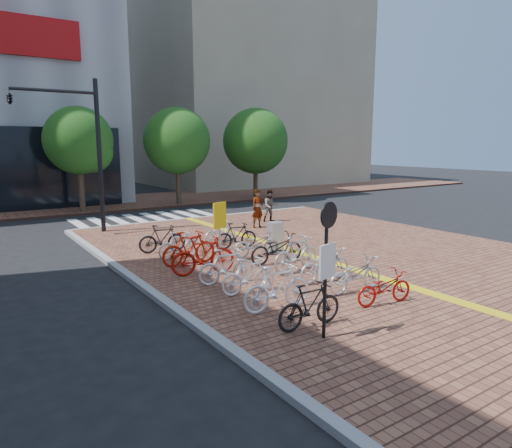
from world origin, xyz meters
TOP-DOWN VIEW (x-y plane):
  - ground at (0.00, 0.00)m, footprint 120.00×120.00m
  - kerb_west at (-4.00, -5.00)m, footprint 0.25×34.00m
  - kerb_north at (3.00, 12.00)m, footprint 14.00×0.25m
  - far_sidewalk at (0.00, 21.00)m, footprint 70.00×8.00m
  - building_beige at (18.00, 32.00)m, footprint 20.00×18.00m
  - crosswalk at (0.50, 14.00)m, footprint 7.50×4.00m
  - street_trees at (5.04, 17.45)m, footprint 16.20×4.60m
  - bike_0 at (-2.12, -2.67)m, footprint 1.66×0.51m
  - bike_1 at (-2.09, -1.47)m, footprint 1.87×0.65m
  - bike_2 at (-1.97, -0.05)m, footprint 1.62×0.51m
  - bike_3 at (-2.03, 0.99)m, footprint 1.74×0.76m
  - bike_4 at (-2.15, 2.18)m, footprint 2.02×0.93m
  - bike_5 at (-2.03, 3.40)m, footprint 1.88×0.56m
  - bike_6 at (-1.91, 4.41)m, footprint 1.56×0.49m
  - bike_7 at (-2.06, 5.53)m, footprint 1.74×0.80m
  - bike_8 at (0.33, -2.58)m, footprint 1.66×0.79m
  - bike_9 at (0.46, -1.49)m, footprint 1.82×0.69m
  - bike_10 at (0.43, -0.35)m, footprint 1.82×0.64m
  - bike_11 at (0.38, 0.89)m, footprint 1.91×0.76m
  - bike_12 at (0.45, 2.01)m, footprint 1.97×0.83m
  - bike_13 at (0.42, 3.12)m, footprint 1.80×0.86m
  - bike_14 at (0.48, 4.57)m, footprint 1.68×0.67m
  - bike_15 at (0.33, 5.50)m, footprint 1.64×0.76m
  - pedestrian_a at (3.55, 7.70)m, footprint 0.70×0.50m
  - pedestrian_b at (5.05, 8.76)m, footprint 0.92×0.81m
  - utility_box at (1.28, 3.21)m, footprint 0.52×0.39m
  - yellow_sign at (-0.98, 3.21)m, footprint 0.53×0.19m
  - notice_sign at (-2.22, -3.26)m, footprint 0.51×0.17m
  - traffic_light_pole at (-4.21, 10.81)m, footprint 3.54×1.37m

SIDE VIEW (x-z plane):
  - ground at x=0.00m, z-range 0.00..0.00m
  - crosswalk at x=0.50m, z-range 0.00..0.01m
  - far_sidewalk at x=0.00m, z-range 0.00..0.15m
  - kerb_west at x=-4.00m, z-range 0.00..0.15m
  - kerb_north at x=3.00m, z-range 0.00..0.15m
  - bike_8 at x=0.33m, z-range 0.15..0.99m
  - bike_13 at x=0.42m, z-range 0.15..1.06m
  - bike_6 at x=-1.91m, z-range 0.15..1.08m
  - bike_9 at x=0.46m, z-range 0.15..1.10m
  - bike_15 at x=0.33m, z-range 0.15..1.10m
  - bike_10 at x=0.43m, z-range 0.15..1.11m
  - bike_2 at x=-1.97m, z-range 0.15..1.11m
  - bike_14 at x=0.48m, z-range 0.15..1.13m
  - bike_0 at x=-2.12m, z-range 0.15..1.14m
  - bike_12 at x=0.45m, z-range 0.15..1.16m
  - bike_3 at x=-2.03m, z-range 0.15..1.16m
  - bike_7 at x=-2.06m, z-range 0.15..1.16m
  - bike_1 at x=-2.09m, z-range 0.15..1.26m
  - bike_11 at x=0.38m, z-range 0.15..1.27m
  - utility_box at x=1.28m, z-range 0.15..1.27m
  - bike_5 at x=-2.03m, z-range 0.15..1.27m
  - bike_4 at x=-2.15m, z-range 0.15..1.32m
  - pedestrian_b at x=5.05m, z-range 0.15..1.74m
  - pedestrian_a at x=3.55m, z-range 0.15..1.95m
  - yellow_sign at x=-0.98m, z-range 0.53..2.52m
  - notice_sign at x=-2.22m, z-range 0.51..3.29m
  - street_trees at x=5.04m, z-range 0.92..7.27m
  - traffic_light_pole at x=-4.21m, z-range 1.40..8.00m
  - building_beige at x=18.00m, z-range 0.00..18.00m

